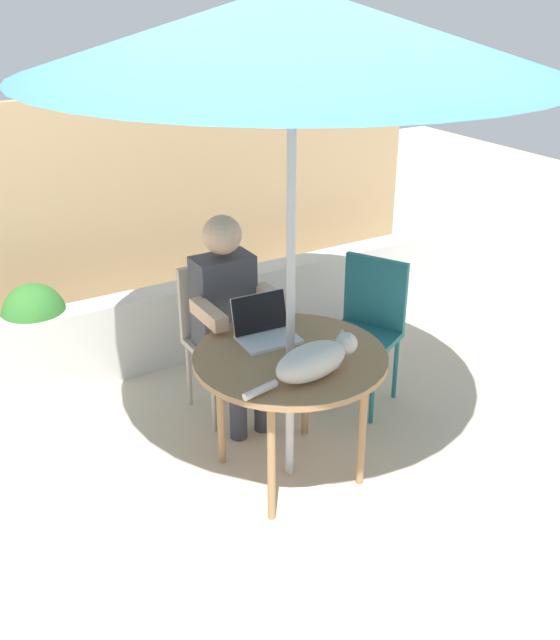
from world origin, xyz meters
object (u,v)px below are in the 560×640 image
object	(u,v)px
patio_table	(290,366)
patio_umbrella	(293,30)
laptop	(264,326)
chair_empty	(367,320)
person_seated	(230,310)
potted_plant_near_fence	(37,332)
chair_occupied	(218,326)
cat	(315,360)

from	to	relation	value
patio_table	patio_umbrella	size ratio (longest dim) A/B	0.41
patio_umbrella	laptop	bearing A→B (deg)	93.30
chair_empty	person_seated	bearing A→B (deg)	164.24
person_seated	potted_plant_near_fence	bearing A→B (deg)	133.33
patio_table	patio_umbrella	bearing A→B (deg)	0.00
person_seated	laptop	bearing A→B (deg)	-91.90
patio_table	potted_plant_near_fence	xyz separation A→B (m)	(-0.89, 1.60, -0.27)
laptop	potted_plant_near_fence	xyz separation A→B (m)	(-0.87, 1.36, -0.39)
patio_table	person_seated	distance (m)	0.66
patio_table	chair_empty	size ratio (longest dim) A/B	1.08
person_seated	patio_table	bearing A→B (deg)	-90.00
chair_empty	patio_umbrella	bearing A→B (deg)	-152.25
chair_occupied	cat	size ratio (longest dim) A/B	1.38
patio_umbrella	potted_plant_near_fence	world-z (taller)	patio_umbrella
patio_table	chair_occupied	bearing A→B (deg)	90.00
chair_empty	laptop	size ratio (longest dim) A/B	2.87
laptop	potted_plant_near_fence	size ratio (longest dim) A/B	0.45
person_seated	cat	world-z (taller)	person_seated
chair_occupied	person_seated	bearing A→B (deg)	-90.00
patio_umbrella	person_seated	size ratio (longest dim) A/B	1.94
person_seated	cat	size ratio (longest dim) A/B	1.90
person_seated	potted_plant_near_fence	distance (m)	1.33
patio_umbrella	patio_table	bearing A→B (deg)	0.00
laptop	patio_umbrella	bearing A→B (deg)	-86.70
patio_umbrella	person_seated	distance (m)	1.66
patio_table	chair_empty	bearing A→B (deg)	27.75
chair_occupied	laptop	size ratio (longest dim) A/B	2.87
patio_table	chair_occupied	world-z (taller)	chair_occupied
person_seated	potted_plant_near_fence	world-z (taller)	person_seated
chair_empty	cat	xyz separation A→B (m)	(-0.82, -0.67, 0.27)
patio_umbrella	cat	bearing A→B (deg)	-92.82
person_seated	laptop	xyz separation A→B (m)	(-0.01, -0.42, 0.08)
patio_umbrella	potted_plant_near_fence	xyz separation A→B (m)	(-0.89, 1.60, -1.84)
patio_umbrella	laptop	xyz separation A→B (m)	(-0.01, 0.24, -1.45)
person_seated	cat	xyz separation A→B (m)	(-0.01, -0.90, 0.10)
laptop	cat	size ratio (longest dim) A/B	0.48
laptop	potted_plant_near_fence	world-z (taller)	laptop
chair_empty	chair_occupied	bearing A→B (deg)	154.51
cat	potted_plant_near_fence	world-z (taller)	cat
patio_table	chair_empty	world-z (taller)	chair_empty
patio_umbrella	chair_occupied	bearing A→B (deg)	90.00
patio_table	chair_occupied	size ratio (longest dim) A/B	1.08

